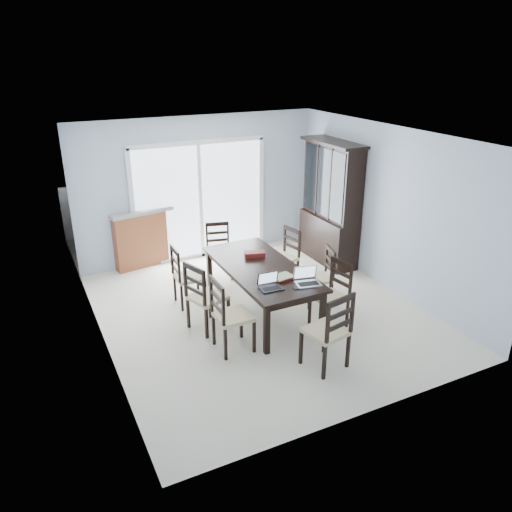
% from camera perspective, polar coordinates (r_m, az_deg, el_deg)
% --- Properties ---
extents(floor, '(5.00, 5.00, 0.00)m').
position_cam_1_polar(floor, '(7.52, 0.56, -6.44)').
color(floor, beige).
rests_on(floor, ground).
extents(ceiling, '(5.00, 5.00, 0.00)m').
position_cam_1_polar(ceiling, '(6.66, 0.64, 13.52)').
color(ceiling, white).
rests_on(ceiling, back_wall).
extents(back_wall, '(4.50, 0.02, 2.60)m').
position_cam_1_polar(back_wall, '(9.18, -6.50, 7.64)').
color(back_wall, '#ACBACD').
rests_on(back_wall, floor).
extents(wall_left, '(0.02, 5.00, 2.60)m').
position_cam_1_polar(wall_left, '(6.36, -17.82, -0.24)').
color(wall_left, '#ACBACD').
rests_on(wall_left, floor).
extents(wall_right, '(0.02, 5.00, 2.60)m').
position_cam_1_polar(wall_right, '(8.19, 14.85, 5.17)').
color(wall_right, '#ACBACD').
rests_on(wall_right, floor).
extents(balcony, '(4.50, 2.00, 0.10)m').
position_cam_1_polar(balcony, '(10.50, -8.06, 1.75)').
color(balcony, gray).
rests_on(balcony, ground).
extents(railing, '(4.50, 0.06, 1.10)m').
position_cam_1_polar(railing, '(11.22, -9.87, 6.25)').
color(railing, '#99999E').
rests_on(railing, balcony).
extents(dining_table, '(1.00, 2.20, 0.75)m').
position_cam_1_polar(dining_table, '(7.22, 0.58, -1.77)').
color(dining_table, black).
rests_on(dining_table, floor).
extents(china_hutch, '(0.50, 1.38, 2.20)m').
position_cam_1_polar(china_hutch, '(9.07, 8.53, 5.84)').
color(china_hutch, black).
rests_on(china_hutch, floor).
extents(sliding_door, '(2.52, 0.05, 2.18)m').
position_cam_1_polar(sliding_door, '(9.22, -6.39, 6.33)').
color(sliding_door, silver).
rests_on(sliding_door, floor).
extents(chair_left_near, '(0.46, 0.44, 1.18)m').
position_cam_1_polar(chair_left_near, '(6.35, -3.48, -5.95)').
color(chair_left_near, black).
rests_on(chair_left_near, floor).
extents(chair_left_mid, '(0.57, 0.56, 1.18)m').
position_cam_1_polar(chair_left_mid, '(6.82, -6.23, -3.92)').
color(chair_left_mid, black).
rests_on(chair_left_mid, floor).
extents(chair_left_far, '(0.44, 0.42, 1.10)m').
position_cam_1_polar(chair_left_far, '(7.56, -8.37, -1.59)').
color(chair_left_far, black).
rests_on(chair_left_far, floor).
extents(chair_right_near, '(0.49, 0.48, 1.10)m').
position_cam_1_polar(chair_right_near, '(7.06, 9.00, -3.49)').
color(chair_right_near, black).
rests_on(chair_right_near, floor).
extents(chair_right_mid, '(0.49, 0.48, 1.03)m').
position_cam_1_polar(chair_right_mid, '(7.63, 7.70, -1.61)').
color(chair_right_mid, black).
rests_on(chair_right_mid, floor).
extents(chair_right_far, '(0.49, 0.48, 1.07)m').
position_cam_1_polar(chair_right_far, '(8.29, 3.56, 0.72)').
color(chair_right_far, black).
rests_on(chair_right_far, floor).
extents(chair_end_near, '(0.53, 0.54, 1.20)m').
position_cam_1_polar(chair_end_near, '(6.04, 8.71, -7.72)').
color(chair_end_near, black).
rests_on(chair_end_near, floor).
extents(chair_end_far, '(0.49, 0.50, 1.07)m').
position_cam_1_polar(chair_end_far, '(8.53, -4.32, 1.37)').
color(chair_end_far, black).
rests_on(chair_end_far, floor).
extents(laptop_dark, '(0.31, 0.22, 0.20)m').
position_cam_1_polar(laptop_dark, '(6.51, 1.76, -3.41)').
color(laptop_dark, black).
rests_on(laptop_dark, dining_table).
extents(laptop_silver, '(0.37, 0.29, 0.23)m').
position_cam_1_polar(laptop_silver, '(6.66, 5.98, -2.83)').
color(laptop_silver, silver).
rests_on(laptop_silver, dining_table).
extents(book_stack, '(0.30, 0.25, 0.05)m').
position_cam_1_polar(book_stack, '(6.80, 3.02, -2.46)').
color(book_stack, maroon).
rests_on(book_stack, dining_table).
extents(cell_phone, '(0.12, 0.06, 0.01)m').
position_cam_1_polar(cell_phone, '(6.55, 4.79, -3.72)').
color(cell_phone, black).
rests_on(cell_phone, dining_table).
extents(game_box, '(0.34, 0.24, 0.08)m').
position_cam_1_polar(game_box, '(7.52, -0.16, 0.22)').
color(game_box, '#521110').
rests_on(game_box, dining_table).
extents(hot_tub, '(2.31, 2.14, 1.05)m').
position_cam_1_polar(hot_tub, '(9.96, -12.24, 3.81)').
color(hot_tub, maroon).
rests_on(hot_tub, balcony).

